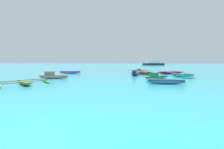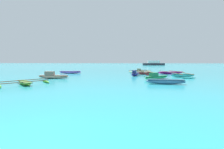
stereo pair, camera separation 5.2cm
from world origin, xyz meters
name	(u,v)px [view 1 (the left image)]	position (x,y,z in m)	size (l,w,h in m)	color
moored_boat_0	(145,73)	(6.38, 22.11, 0.20)	(2.91, 4.07, 0.43)	#953337
moored_boat_1	(25,83)	(-6.15, 11.02, 0.17)	(4.08, 4.17, 0.36)	#4AA226
moored_boat_2	(166,81)	(6.78, 12.20, 0.25)	(3.61, 0.76, 0.45)	teal
moored_boat_3	(171,73)	(10.65, 22.99, 0.21)	(4.25, 4.94, 0.45)	#A41C8E
moored_boat_4	(135,74)	(4.57, 19.68, 0.28)	(1.44, 2.28, 0.79)	navy
moored_boat_5	(140,71)	(6.06, 26.83, 0.22)	(4.43, 3.10, 0.66)	#A7AB7E
moored_boat_6	(70,72)	(-6.08, 22.88, 0.23)	(3.72, 1.21, 0.42)	#9667DE
moored_boat_7	(53,76)	(-5.74, 15.75, 0.31)	(3.78, 0.81, 0.88)	beige
moored_boat_8	(182,75)	(10.67, 18.30, 0.24)	(3.03, 3.52, 0.51)	#36C5C0
moored_boat_9	(156,77)	(6.72, 15.95, 0.28)	(3.38, 2.68, 0.78)	#1CB265
distant_ferry	(153,63)	(17.26, 69.10, 0.88)	(9.86, 2.17, 2.17)	#2D333D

